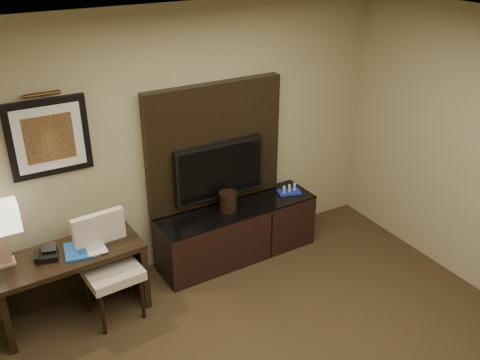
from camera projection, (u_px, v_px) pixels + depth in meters
ceiling at (369, 58)px, 2.85m from camera, size 4.50×5.00×0.01m
wall_back at (185, 141)px, 5.39m from camera, size 4.50×0.01×2.70m
desk at (74, 284)px, 4.91m from camera, size 1.31×0.62×0.69m
credenza at (237, 232)px, 5.81m from camera, size 1.78×0.54×0.61m
tv_wall_panel at (214, 145)px, 5.51m from camera, size 1.50×0.12×1.30m
tv at (219, 170)px, 5.54m from camera, size 1.00×0.08×0.60m
artwork at (49, 138)px, 4.66m from camera, size 0.70×0.04×0.70m
picture_light at (42, 94)px, 4.45m from camera, size 0.04×0.04×0.30m
desk_chair at (112, 271)px, 4.84m from camera, size 0.52×0.59×1.00m
table_lamp at (0, 235)px, 4.49m from camera, size 0.37×0.24×0.57m
desk_phone at (47, 254)px, 4.66m from camera, size 0.23×0.21×0.10m
blue_folder at (78, 251)px, 4.78m from camera, size 0.28×0.34×0.02m
book at (85, 241)px, 4.72m from camera, size 0.17×0.03×0.23m
water_bottle at (104, 231)px, 4.92m from camera, size 0.07×0.07×0.17m
ice_bucket at (228, 201)px, 5.57m from camera, size 0.19×0.19×0.21m
minibar_tray at (289, 189)px, 5.95m from camera, size 0.28×0.21×0.09m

